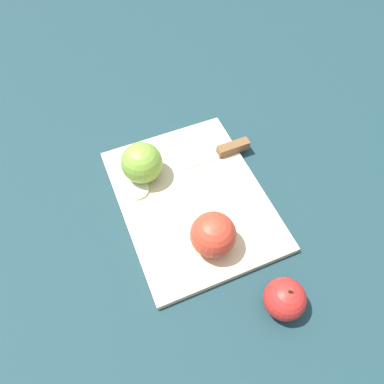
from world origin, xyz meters
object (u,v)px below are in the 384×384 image
apple_half_left (213,235)px  knife (230,149)px  apple_half_right (142,163)px  apple_whole (285,299)px

apple_half_left → knife: 0.24m
apple_half_left → knife: size_ratio=0.52×
apple_half_left → apple_half_right: size_ratio=0.99×
apple_half_left → apple_whole: 0.17m
apple_whole → knife: bearing=-0.5°
apple_half_right → apple_whole: apple_half_right is taller
apple_half_left → apple_whole: apple_half_left is taller
knife → apple_whole: (-0.36, 0.00, 0.01)m
apple_half_left → apple_half_right: bearing=51.6°
apple_half_left → knife: (0.22, -0.10, -0.03)m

